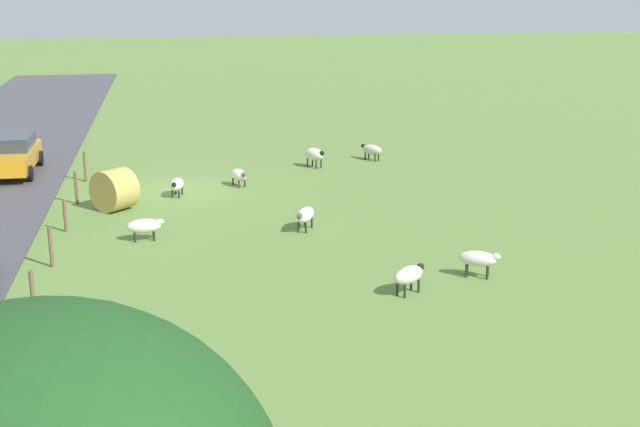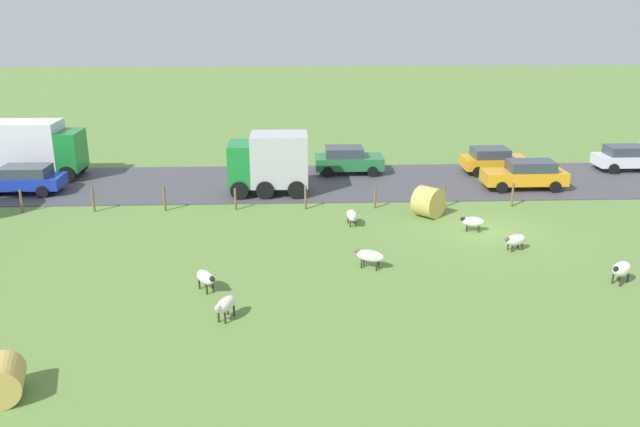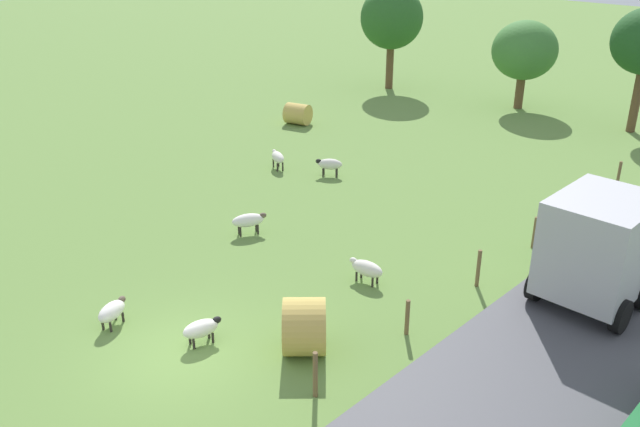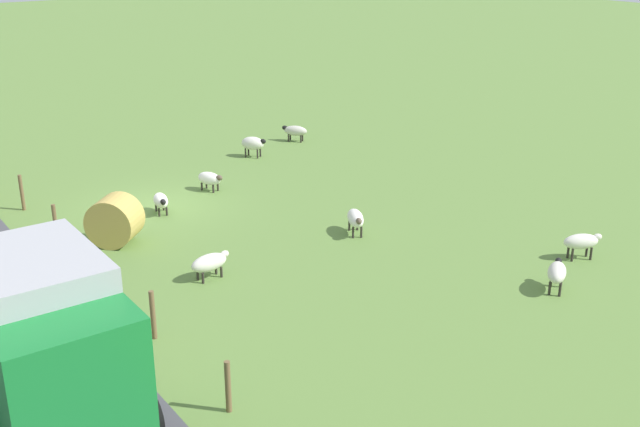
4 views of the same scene
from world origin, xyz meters
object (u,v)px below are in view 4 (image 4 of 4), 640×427
at_px(hay_bale_0, 115,220).
at_px(truck_1, 46,340).
at_px(sheep_3, 582,242).
at_px(sheep_5, 210,263).
at_px(sheep_4, 253,143).
at_px(sheep_6, 557,272).
at_px(sheep_2, 161,201).
at_px(sheep_0, 356,218).
at_px(sheep_7, 295,131).
at_px(sheep_1, 210,179).

height_order(hay_bale_0, truck_1, truck_1).
xyz_separation_m(sheep_3, sheep_5, (9.35, -5.03, -0.06)).
bearing_deg(sheep_5, sheep_4, -126.55).
relative_size(sheep_4, hay_bale_0, 0.74).
bearing_deg(sheep_6, sheep_2, -62.26).
distance_m(sheep_2, sheep_5, 5.58).
distance_m(sheep_0, truck_1, 11.61).
bearing_deg(sheep_2, sheep_6, 117.74).
relative_size(sheep_3, sheep_5, 0.98).
height_order(sheep_2, hay_bale_0, hay_bale_0).
xyz_separation_m(sheep_6, hay_bale_0, (8.22, -9.82, 0.22)).
relative_size(sheep_3, sheep_7, 1.07).
bearing_deg(sheep_2, sheep_0, 128.47).
relative_size(sheep_1, hay_bale_0, 0.76).
bearing_deg(sheep_3, hay_bale_0, -40.26).
relative_size(sheep_7, truck_1, 0.26).
bearing_deg(sheep_0, sheep_3, 128.06).
xyz_separation_m(sheep_0, truck_1, (10.71, 4.28, 1.27)).
relative_size(sheep_3, sheep_6, 1.05).
height_order(sheep_1, sheep_6, sheep_6).
height_order(sheep_2, sheep_5, sheep_5).
xyz_separation_m(sheep_1, sheep_7, (-6.31, -3.89, 0.02)).
bearing_deg(sheep_7, sheep_4, 20.48).
relative_size(sheep_0, sheep_3, 1.06).
bearing_deg(sheep_0, sheep_1, -75.10).
height_order(sheep_5, sheep_6, sheep_6).
bearing_deg(truck_1, hay_bale_0, -118.88).
height_order(sheep_2, sheep_4, sheep_4).
distance_m(sheep_2, hay_bale_0, 2.75).
bearing_deg(sheep_5, sheep_2, -101.01).
bearing_deg(sheep_6, truck_1, -8.73).
relative_size(sheep_1, sheep_6, 1.00).
bearing_deg(sheep_7, truck_1, 43.55).
bearing_deg(hay_bale_0, sheep_7, -148.67).
distance_m(sheep_3, sheep_6, 2.45).
xyz_separation_m(sheep_0, hay_bale_0, (6.36, -3.61, 0.22)).
height_order(sheep_3, sheep_4, sheep_4).
height_order(sheep_2, sheep_6, sheep_6).
bearing_deg(sheep_7, sheep_3, 88.24).
bearing_deg(sheep_3, sheep_6, 22.34).
bearing_deg(sheep_4, sheep_0, 78.90).
relative_size(sheep_4, sheep_6, 0.99).
distance_m(sheep_0, sheep_7, 11.27).
bearing_deg(sheep_1, sheep_6, 105.78).
distance_m(sheep_2, sheep_6, 12.92).
height_order(sheep_1, sheep_4, sheep_4).
bearing_deg(sheep_3, truck_1, -3.85).
bearing_deg(truck_1, sheep_1, -130.16).
bearing_deg(sheep_6, sheep_3, -157.66).
relative_size(sheep_2, sheep_3, 0.95).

